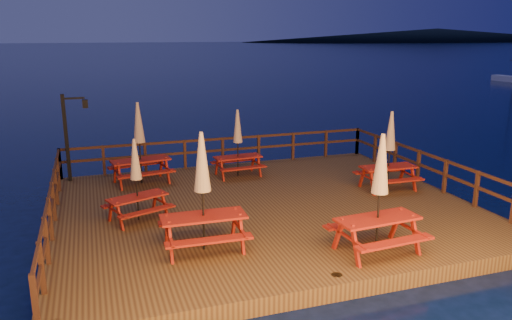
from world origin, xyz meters
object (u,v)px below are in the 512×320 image
object	(u,v)px
picnic_table_1	(238,142)
picnic_table_2	(390,149)
lamp_post	(71,130)
picnic_table_0	(379,192)

from	to	relation	value
picnic_table_1	picnic_table_2	world-z (taller)	picnic_table_2
lamp_post	picnic_table_0	bearing A→B (deg)	-51.00
picnic_table_0	picnic_table_2	xyz separation A→B (m)	(2.94, 4.09, -0.13)
picnic_table_1	picnic_table_2	bearing A→B (deg)	-39.72
lamp_post	picnic_table_0	distance (m)	10.81
picnic_table_2	picnic_table_0	bearing A→B (deg)	-123.70
lamp_post	picnic_table_0	xyz separation A→B (m)	(6.80, -8.40, -0.33)
lamp_post	picnic_table_2	distance (m)	10.67
picnic_table_0	picnic_table_2	distance (m)	5.04
lamp_post	picnic_table_1	xyz separation A→B (m)	(5.54, -1.26, -0.55)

